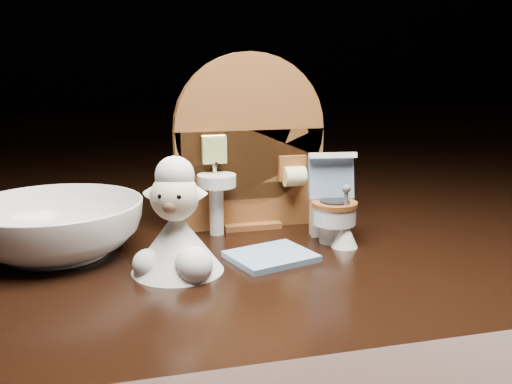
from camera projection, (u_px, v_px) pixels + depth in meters
The scene contains 6 objects.
backdrop_panel at pixel (249, 152), 0.49m from camera, with size 0.13×0.05×0.15m.
toy_toilet at pixel (332, 208), 0.46m from camera, with size 0.04×0.05×0.07m.
bath_mat at pixel (271, 256), 0.42m from camera, with size 0.06×0.05×0.00m, color #6E8CAF.
toilet_brush at pixel (345, 231), 0.45m from camera, with size 0.02×0.02×0.05m.
plush_lamb at pixel (176, 232), 0.39m from camera, with size 0.06×0.07×0.08m.
ceramic_bowl at pixel (56, 228), 0.43m from camera, with size 0.13×0.13×0.04m, color white.
Camera 1 is at (-0.12, -0.41, 0.14)m, focal length 40.00 mm.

